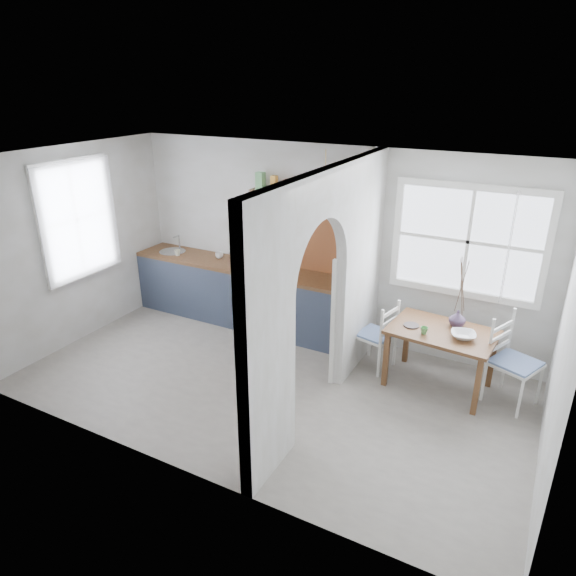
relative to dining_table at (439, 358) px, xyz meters
The scene contains 26 objects.
floor 2.01m from the dining_table, 152.16° to the right, with size 5.80×3.20×0.01m, color gray.
ceiling 2.99m from the dining_table, 152.16° to the right, with size 5.80×3.20×0.01m, color silver.
walls 2.19m from the dining_table, 152.16° to the right, with size 5.81×3.21×2.60m.
partition 1.74m from the dining_table, 140.46° to the right, with size 0.12×3.20×2.60m.
kitchen_window 4.88m from the dining_table, 168.69° to the right, with size 0.10×1.16×1.50m, color white, non-canonical shape.
nook_window 1.39m from the dining_table, 85.42° to the left, with size 1.76×0.10×1.30m, color white, non-canonical shape.
counter 2.91m from the dining_table, behind, with size 3.50×0.60×0.90m.
sink 4.23m from the dining_table, behind, with size 0.40×0.40×0.02m, color silver.
backsplash 2.28m from the dining_table, 161.56° to the left, with size 1.65×0.03×0.90m, color #94471F.
shelf 2.62m from the dining_table, 163.83° to the left, with size 1.75×0.20×0.21m.
pendant_lamp 2.22m from the dining_table, behind, with size 0.26×0.26×0.16m, color silver.
utensil_rail 1.58m from the dining_table, behind, with size 0.02×0.02×0.50m, color silver.
dining_table is the anchor object (origin of this frame).
chair_left 0.81m from the dining_table, behind, with size 0.41×0.41×0.89m, color white, non-canonical shape.
chair_right 0.81m from the dining_table, ahead, with size 0.46×0.46×1.01m, color white, non-canonical shape.
kettle 1.47m from the dining_table, 166.81° to the left, with size 0.18×0.14×0.21m, color beige, non-canonical shape.
mug_a 4.04m from the dining_table, behind, with size 0.09×0.09×0.09m, color beige.
mug_b 3.45m from the dining_table, behind, with size 0.12×0.12×0.09m, color white.
knife_block 2.99m from the dining_table, 169.98° to the left, with size 0.11×0.16×0.25m, color #3E2319.
jar 2.82m from the dining_table, behind, with size 0.09×0.09×0.14m, color #A19B53.
towel_magenta 1.17m from the dining_table, behind, with size 0.02×0.03×0.61m, color #BF3A5F.
towel_orange 1.17m from the dining_table, behind, with size 0.02×0.03×0.56m, color orange.
bowl 0.46m from the dining_table, 17.48° to the right, with size 0.27×0.27×0.07m, color white.
table_cup 0.47m from the dining_table, 133.72° to the right, with size 0.09×0.09×0.08m, color #59A255.
plate 0.51m from the dining_table, behind, with size 0.18×0.18×0.01m, color #302725.
vase 0.51m from the dining_table, 58.22° to the left, with size 0.19×0.19×0.20m, color #43324D.
Camera 1 is at (2.62, -4.46, 3.37)m, focal length 32.00 mm.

